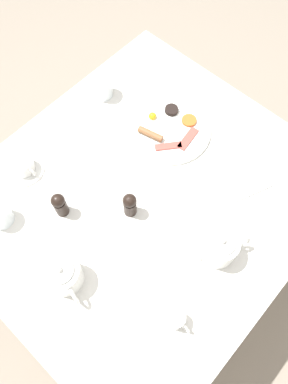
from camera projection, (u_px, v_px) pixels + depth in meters
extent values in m
plane|color=gray|center=(144.00, 252.00, 1.93)|extent=(8.00, 8.00, 0.00)
cube|color=silver|center=(144.00, 196.00, 1.31)|extent=(1.06, 1.18, 0.03)
cylinder|color=brown|center=(146.00, 98.00, 1.94)|extent=(0.04, 0.04, 0.67)
cylinder|color=white|center=(170.00, 129.00, 1.40)|extent=(0.31, 0.31, 0.01)
cylinder|color=white|center=(152.00, 118.00, 1.42)|extent=(0.07, 0.07, 0.00)
sphere|color=yellow|center=(152.00, 116.00, 1.41)|extent=(0.03, 0.03, 0.03)
cylinder|color=brown|center=(150.00, 134.00, 1.37)|extent=(0.10, 0.05, 0.02)
cube|color=#B74C42|center=(168.00, 146.00, 1.36)|extent=(0.08, 0.09, 0.01)
cube|color=#B74C42|center=(188.00, 139.00, 1.38)|extent=(0.05, 0.11, 0.01)
cylinder|color=#D16023|center=(189.00, 121.00, 1.41)|extent=(0.06, 0.06, 0.01)
cylinder|color=black|center=(172.00, 110.00, 1.43)|extent=(0.05, 0.05, 0.02)
cylinder|color=white|center=(219.00, 247.00, 1.16)|extent=(0.11, 0.11, 0.10)
cylinder|color=white|center=(222.00, 242.00, 1.11)|extent=(0.08, 0.08, 0.01)
sphere|color=white|center=(223.00, 241.00, 1.10)|extent=(0.02, 0.02, 0.02)
cone|color=white|center=(197.00, 252.00, 1.14)|extent=(0.05, 0.06, 0.05)
torus|color=white|center=(238.00, 243.00, 1.17)|extent=(0.05, 0.07, 0.08)
cylinder|color=white|center=(63.00, 275.00, 1.12)|extent=(0.11, 0.11, 0.10)
cylinder|color=white|center=(59.00, 271.00, 1.07)|extent=(0.08, 0.08, 0.01)
sphere|color=white|center=(59.00, 269.00, 1.06)|extent=(0.02, 0.02, 0.02)
cone|color=white|center=(52.00, 254.00, 1.14)|extent=(0.06, 0.03, 0.05)
torus|color=white|center=(73.00, 293.00, 1.10)|extent=(0.08, 0.03, 0.08)
cylinder|color=white|center=(24.00, 169.00, 1.33)|extent=(0.15, 0.15, 0.01)
cylinder|color=white|center=(22.00, 165.00, 1.31)|extent=(0.08, 0.08, 0.05)
cylinder|color=brown|center=(22.00, 166.00, 1.31)|extent=(0.07, 0.07, 0.04)
torus|color=white|center=(31.00, 172.00, 1.30)|extent=(0.04, 0.01, 0.04)
cylinder|color=white|center=(102.00, 86.00, 1.44)|extent=(0.08, 0.08, 0.09)
cylinder|color=white|center=(176.00, 319.00, 1.09)|extent=(0.05, 0.05, 0.07)
torus|color=white|center=(184.00, 327.00, 1.08)|extent=(0.05, 0.01, 0.05)
cylinder|color=black|center=(61.00, 207.00, 1.23)|extent=(0.04, 0.04, 0.07)
sphere|color=black|center=(58.00, 201.00, 1.19)|extent=(0.05, 0.05, 0.05)
cylinder|color=black|center=(130.00, 207.00, 1.23)|extent=(0.04, 0.04, 0.07)
sphere|color=black|center=(130.00, 201.00, 1.19)|extent=(0.05, 0.05, 0.05)
cube|color=white|center=(245.00, 180.00, 1.31)|extent=(0.17, 0.19, 0.01)
cube|color=silver|center=(160.00, 375.00, 1.05)|extent=(0.04, 0.17, 0.00)
cube|color=silver|center=(140.00, 257.00, 1.20)|extent=(0.13, 0.17, 0.00)
cube|color=silver|center=(264.00, 134.00, 1.40)|extent=(0.11, 0.12, 0.00)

